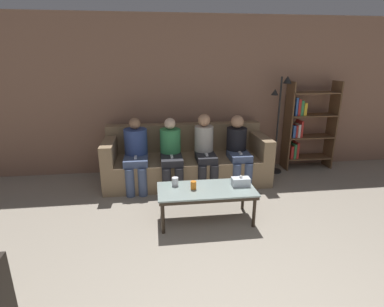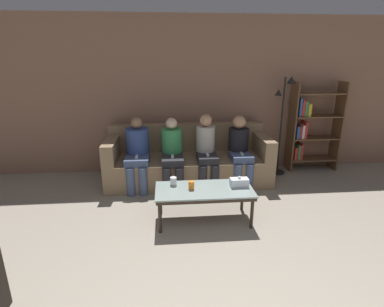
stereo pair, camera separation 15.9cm
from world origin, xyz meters
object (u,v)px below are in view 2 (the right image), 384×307
object	(u,v)px
couch	(188,161)
seated_person_mid_right	(206,149)
seated_person_left_end	(137,151)
cup_near_right	(191,185)
tissue_box	(239,182)
coffee_table	(204,192)
standing_lamp	(283,116)
seated_person_right_end	(240,149)
seated_person_mid_left	(172,152)
bookshelf	(309,127)
cup_near_left	(173,181)

from	to	relation	value
couch	seated_person_mid_right	size ratio (longest dim) A/B	2.31
seated_person_left_end	cup_near_right	bearing A→B (deg)	-56.89
cup_near_right	tissue_box	bearing A→B (deg)	3.20
cup_near_right	coffee_table	bearing A→B (deg)	-2.75
seated_person_left_end	seated_person_mid_right	world-z (taller)	seated_person_mid_right
cup_near_right	standing_lamp	size ratio (longest dim) A/B	0.06
cup_near_right	seated_person_right_end	size ratio (longest dim) A/B	0.09
seated_person_mid_left	seated_person_right_end	size ratio (longest dim) A/B	0.98
cup_near_right	standing_lamp	world-z (taller)	standing_lamp
couch	seated_person_mid_left	world-z (taller)	seated_person_mid_left
bookshelf	seated_person_left_end	distance (m)	2.98
bookshelf	seated_person_mid_right	xyz separation A→B (m)	(-1.87, -0.53, -0.19)
tissue_box	couch	bearing A→B (deg)	112.23
tissue_box	seated_person_right_end	size ratio (longest dim) A/B	0.20
seated_person_mid_left	seated_person_right_end	xyz separation A→B (m)	(1.05, 0.02, 0.01)
seated_person_right_end	bookshelf	bearing A→B (deg)	21.20
cup_near_left	tissue_box	size ratio (longest dim) A/B	0.47
bookshelf	cup_near_right	bearing A→B (deg)	-143.53
tissue_box	seated_person_mid_left	distance (m)	1.32
coffee_table	seated_person_mid_right	xyz separation A→B (m)	(0.17, 1.10, 0.20)
couch	cup_near_left	distance (m)	1.23
seated_person_mid_right	standing_lamp	bearing A→B (deg)	16.33
cup_near_left	tissue_box	distance (m)	0.81
couch	bookshelf	size ratio (longest dim) A/B	1.66
seated_person_mid_left	seated_person_right_end	bearing A→B (deg)	1.05
cup_near_right	seated_person_mid_left	world-z (taller)	seated_person_mid_left
cup_near_left	bookshelf	xyz separation A→B (m)	(2.41, 1.49, 0.29)
tissue_box	bookshelf	xyz separation A→B (m)	(1.61, 1.59, 0.29)
tissue_box	standing_lamp	distance (m)	1.88
cup_near_right	tissue_box	distance (m)	0.59
bookshelf	couch	bearing A→B (deg)	-171.90
coffee_table	standing_lamp	world-z (taller)	standing_lamp
seated_person_mid_left	seated_person_left_end	bearing A→B (deg)	176.96
coffee_table	cup_near_right	world-z (taller)	cup_near_right
coffee_table	cup_near_left	size ratio (longest dim) A/B	11.38
standing_lamp	seated_person_left_end	world-z (taller)	standing_lamp
couch	tissue_box	size ratio (longest dim) A/B	11.66
couch	bookshelf	distance (m)	2.21
cup_near_left	seated_person_right_end	distance (m)	1.44
tissue_box	seated_person_mid_right	world-z (taller)	seated_person_mid_right
seated_person_mid_right	cup_near_left	bearing A→B (deg)	-119.19
couch	tissue_box	distance (m)	1.40
couch	seated_person_left_end	size ratio (longest dim) A/B	2.39
cup_near_left	seated_person_mid_right	bearing A→B (deg)	60.81
standing_lamp	seated_person_mid_left	distance (m)	1.95
seated_person_right_end	couch	bearing A→B (deg)	164.50
seated_person_mid_left	standing_lamp	bearing A→B (deg)	12.20
cup_near_right	standing_lamp	xyz separation A→B (m)	(1.65, 1.49, 0.54)
cup_near_right	bookshelf	size ratio (longest dim) A/B	0.06
cup_near_right	tissue_box	world-z (taller)	tissue_box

